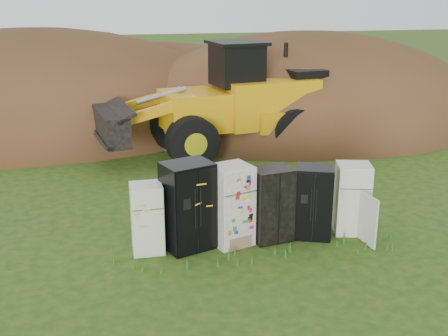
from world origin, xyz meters
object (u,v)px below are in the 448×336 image
Objects in this scene: fridge_open_door at (352,198)px; wheel_loader at (210,100)px; fridge_dark_mid at (271,204)px; fridge_leftmost at (147,218)px; fridge_black_right at (313,202)px; fridge_black_side at (188,206)px; fridge_sticker at (231,205)px.

fridge_open_door is 0.21× the size of wheel_loader.
fridge_dark_mid is 7.26m from wheel_loader.
fridge_leftmost is 0.91× the size of fridge_dark_mid.
fridge_black_right is 7.39m from wheel_loader.
wheel_loader is at bearing 68.43° from fridge_leftmost.
wheel_loader is at bearing 118.57° from fridge_black_right.
fridge_dark_mid is 1.02× the size of fridge_open_door.
fridge_dark_mid is (1.93, 0.04, -0.13)m from fridge_black_side.
fridge_black_side reaches higher than fridge_dark_mid.
fridge_open_door is (3.91, 0.03, -0.15)m from fridge_black_side.
fridge_black_right is (3.84, 0.01, 0.07)m from fridge_leftmost.
fridge_dark_mid is at bearing -99.01° from wheel_loader.
fridge_sticker is 1.10× the size of fridge_open_door.
fridge_sticker reaches higher than fridge_black_right.
fridge_black_right is 1.01× the size of fridge_open_door.
wheel_loader is (0.87, 7.22, 1.00)m from fridge_sticker.
fridge_sticker is (0.98, 0.00, -0.06)m from fridge_black_side.
fridge_leftmost is at bearing -159.77° from fridge_black_right.
fridge_sticker is 7.34m from wheel_loader.
fridge_leftmost is 2.84m from fridge_dark_mid.
fridge_sticker is at bearing -106.46° from wheel_loader.
fridge_black_side reaches higher than fridge_open_door.
wheel_loader is at bearing 79.87° from fridge_dark_mid.
fridge_open_door is at bearing -17.63° from fridge_sticker.
fridge_sticker is at bearing -165.28° from fridge_open_door.
wheel_loader is at bearing 64.87° from fridge_sticker.
fridge_black_side is at bearing -113.98° from wheel_loader.
fridge_black_side is at bearing 0.40° from fridge_leftmost.
fridge_leftmost is 4.83m from fridge_open_door.
fridge_leftmost is at bearing -120.48° from wheel_loader.
fridge_leftmost is 0.79× the size of fridge_black_side.
wheel_loader reaches higher than fridge_dark_mid.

